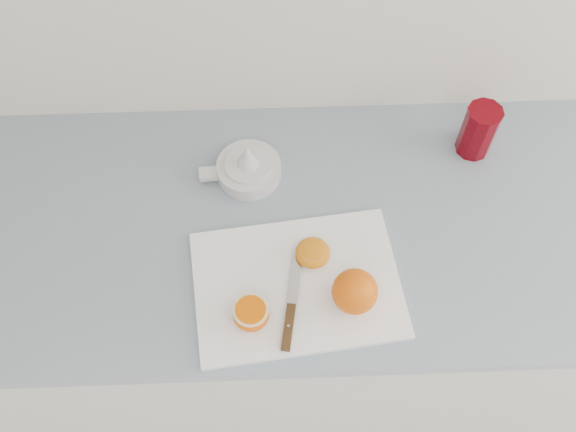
{
  "coord_description": "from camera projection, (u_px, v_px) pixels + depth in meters",
  "views": [
    {
      "loc": [
        -0.15,
        1.03,
        2.01
      ],
      "look_at": [
        -0.12,
        1.67,
        0.96
      ],
      "focal_mm": 40.0,
      "sensor_mm": 36.0,
      "label": 1
    }
  ],
  "objects": [
    {
      "name": "red_tumbler",
      "position": [
        478.0,
        132.0,
        1.36
      ],
      "size": [
        0.08,
        0.08,
        0.12
      ],
      "color": "#630009",
      "rests_on": "counter"
    },
    {
      "name": "whole_orange",
      "position": [
        355.0,
        291.0,
        1.17
      ],
      "size": [
        0.09,
        0.09,
        0.09
      ],
      "color": "#F15D00",
      "rests_on": "cutting_board"
    },
    {
      "name": "cutting_board",
      "position": [
        297.0,
        285.0,
        1.23
      ],
      "size": [
        0.42,
        0.32,
        0.01
      ],
      "primitive_type": "cube",
      "rotation": [
        0.0,
        0.0,
        0.12
      ],
      "color": "white",
      "rests_on": "counter"
    },
    {
      "name": "counter",
      "position": [
        355.0,
        304.0,
        1.69
      ],
      "size": [
        2.5,
        0.64,
        0.89
      ],
      "color": "silver",
      "rests_on": "ground"
    },
    {
      "name": "paring_knife",
      "position": [
        290.0,
        318.0,
        1.18
      ],
      "size": [
        0.05,
        0.2,
        0.01
      ],
      "color": "#462815",
      "rests_on": "cutting_board"
    },
    {
      "name": "citrus_juicer",
      "position": [
        248.0,
        168.0,
        1.35
      ],
      "size": [
        0.17,
        0.14,
        0.09
      ],
      "color": "white",
      "rests_on": "counter"
    },
    {
      "name": "squeezed_shell",
      "position": [
        313.0,
        253.0,
        1.24
      ],
      "size": [
        0.07,
        0.07,
        0.03
      ],
      "color": "orange",
      "rests_on": "cutting_board"
    },
    {
      "name": "half_orange",
      "position": [
        251.0,
        314.0,
        1.17
      ],
      "size": [
        0.07,
        0.07,
        0.04
      ],
      "color": "#F15D00",
      "rests_on": "cutting_board"
    }
  ]
}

